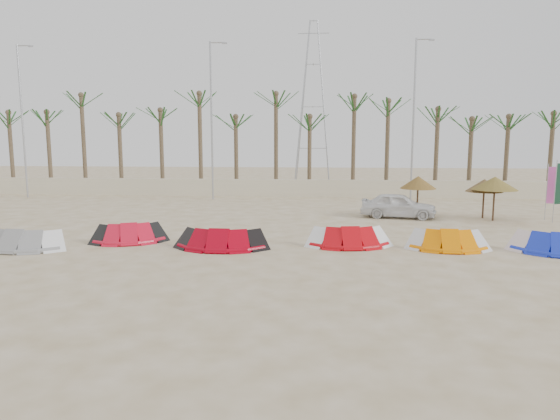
# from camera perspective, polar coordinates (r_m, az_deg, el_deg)

# --- Properties ---
(ground) EXTENTS (120.00, 120.00, 0.00)m
(ground) POSITION_cam_1_polar(r_m,az_deg,el_deg) (15.91, -1.79, -7.74)
(ground) COLOR beige
(ground) RESTS_ON ground
(boundary_wall) EXTENTS (60.00, 0.30, 1.30)m
(boundary_wall) POSITION_cam_1_polar(r_m,az_deg,el_deg) (37.42, 2.01, 2.51)
(boundary_wall) COLOR beige
(boundary_wall) RESTS_ON ground
(palm_line) EXTENTS (52.00, 4.00, 7.70)m
(palm_line) POSITION_cam_1_polar(r_m,az_deg,el_deg) (38.76, 3.16, 11.28)
(palm_line) COLOR brown
(palm_line) RESTS_ON ground
(lamp_a) EXTENTS (1.25, 0.14, 11.00)m
(lamp_a) POSITION_cam_1_polar(r_m,az_deg,el_deg) (41.37, -27.33, 9.25)
(lamp_a) COLOR #A5A8AD
(lamp_a) RESTS_ON ground
(lamp_b) EXTENTS (1.25, 0.14, 11.00)m
(lamp_b) POSITION_cam_1_polar(r_m,az_deg,el_deg) (36.06, -7.77, 10.37)
(lamp_b) COLOR #A5A8AD
(lamp_b) RESTS_ON ground
(lamp_c) EXTENTS (1.25, 0.14, 11.00)m
(lamp_c) POSITION_cam_1_polar(r_m,az_deg,el_deg) (35.78, 15.07, 10.18)
(lamp_c) COLOR #A5A8AD
(lamp_c) RESTS_ON ground
(pylon) EXTENTS (3.00, 3.00, 14.00)m
(pylon) POSITION_cam_1_polar(r_m,az_deg,el_deg) (43.42, 3.70, 2.43)
(pylon) COLOR #A5A8AD
(pylon) RESTS_ON ground
(kite_grey) EXTENTS (3.69, 1.80, 0.90)m
(kite_grey) POSITION_cam_1_polar(r_m,az_deg,el_deg) (22.50, -27.13, -2.81)
(kite_grey) COLOR gray
(kite_grey) RESTS_ON ground
(kite_red_left) EXTENTS (3.43, 2.37, 0.90)m
(kite_red_left) POSITION_cam_1_polar(r_m,az_deg,el_deg) (22.22, -16.55, -2.38)
(kite_red_left) COLOR red
(kite_red_left) RESTS_ON ground
(kite_red_mid) EXTENTS (3.66, 1.60, 0.90)m
(kite_red_mid) POSITION_cam_1_polar(r_m,az_deg,el_deg) (20.30, -6.58, -3.06)
(kite_red_mid) COLOR #A10011
(kite_red_mid) RESTS_ON ground
(kite_red_right) EXTENTS (3.50, 1.89, 0.90)m
(kite_red_right) POSITION_cam_1_polar(r_m,az_deg,el_deg) (20.75, 7.86, -2.84)
(kite_red_right) COLOR #C1070F
(kite_red_right) RESTS_ON ground
(kite_orange) EXTENTS (3.17, 1.64, 0.90)m
(kite_orange) POSITION_cam_1_polar(r_m,az_deg,el_deg) (21.02, 18.47, -3.05)
(kite_orange) COLOR orange
(kite_orange) RESTS_ON ground
(kite_blue) EXTENTS (3.95, 2.51, 0.90)m
(kite_blue) POSITION_cam_1_polar(r_m,az_deg,el_deg) (22.11, 29.16, -3.13)
(kite_blue) COLOR #172CD3
(kite_blue) RESTS_ON ground
(parasol_left) EXTENTS (2.01, 2.01, 2.27)m
(parasol_left) POSITION_cam_1_polar(r_m,az_deg,el_deg) (28.93, 15.51, 3.06)
(parasol_left) COLOR #4C331E
(parasol_left) RESTS_ON ground
(parasol_mid) EXTENTS (2.36, 2.36, 2.36)m
(parasol_mid) POSITION_cam_1_polar(r_m,az_deg,el_deg) (28.67, 23.35, 2.82)
(parasol_mid) COLOR #4C331E
(parasol_mid) RESTS_ON ground
(parasol_right) EXTENTS (1.99, 1.99, 2.16)m
(parasol_right) POSITION_cam_1_polar(r_m,az_deg,el_deg) (29.46, 22.32, 2.61)
(parasol_right) COLOR #4C331E
(parasol_right) RESTS_ON ground
(flag_pink) EXTENTS (0.45, 0.12, 3.02)m
(flag_pink) POSITION_cam_1_polar(r_m,az_deg,el_deg) (30.41, 28.50, 2.36)
(flag_pink) COLOR #A5A8AD
(flag_pink) RESTS_ON ground
(flag_green) EXTENTS (0.44, 0.19, 3.27)m
(flag_green) POSITION_cam_1_polar(r_m,az_deg,el_deg) (29.50, 29.25, 2.44)
(flag_green) COLOR #A5A8AD
(flag_green) RESTS_ON ground
(car) EXTENTS (4.29, 2.37, 1.38)m
(car) POSITION_cam_1_polar(r_m,az_deg,el_deg) (28.32, 13.37, 0.53)
(car) COLOR white
(car) RESTS_ON ground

